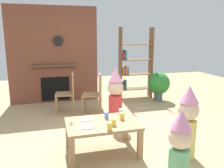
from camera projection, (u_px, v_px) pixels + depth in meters
ground_plane at (110, 140)px, 3.78m from camera, size 12.00×12.00×0.00m
brick_fireplace_feature at (54, 55)px, 5.79m from camera, size 2.20×0.28×2.40m
bookshelf at (133, 66)px, 6.20m from camera, size 0.90×0.28×1.90m
coffee_table at (102, 127)px, 3.30m from camera, size 1.02×0.71×0.46m
paper_cup_near_left at (109, 126)px, 3.02m from camera, size 0.07×0.07×0.10m
paper_cup_near_right at (122, 116)px, 3.40m from camera, size 0.07×0.07×0.10m
paper_cup_center at (106, 115)px, 3.44m from camera, size 0.06×0.06×0.10m
paper_cup_far_left at (121, 112)px, 3.62m from camera, size 0.07×0.07×0.09m
paper_cup_far_right at (114, 122)px, 3.17m from camera, size 0.07×0.07×0.09m
paper_plate_front at (86, 119)px, 3.41m from camera, size 0.21×0.21×0.01m
paper_plate_rear at (87, 127)px, 3.12m from camera, size 0.20×0.20×0.01m
birthday_cake_slice at (71, 123)px, 3.20m from camera, size 0.10×0.10×0.06m
table_fork at (131, 124)px, 3.20m from camera, size 0.15×0.05×0.01m
child_with_cone_hat at (179, 149)px, 2.45m from camera, size 0.26×0.26×0.92m
child_in_pink at (188, 121)px, 3.13m from camera, size 0.28×0.28×1.03m
child_by_the_chairs at (115, 96)px, 4.31m from camera, size 0.30×0.30×1.09m
dining_chair_left at (69, 91)px, 4.99m from camera, size 0.44×0.44×0.90m
dining_chair_middle at (96, 91)px, 4.90m from camera, size 0.50×0.50×0.90m
potted_plant_tall at (159, 84)px, 6.01m from camera, size 0.58×0.58×0.75m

